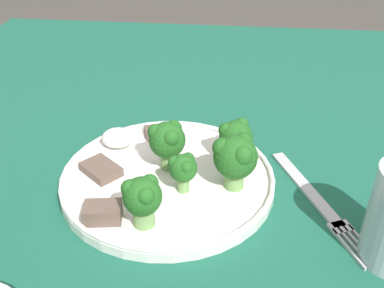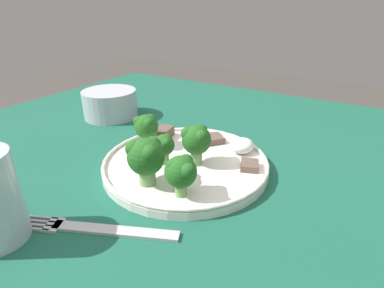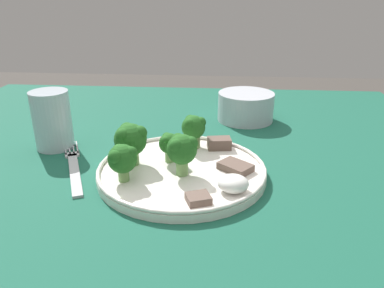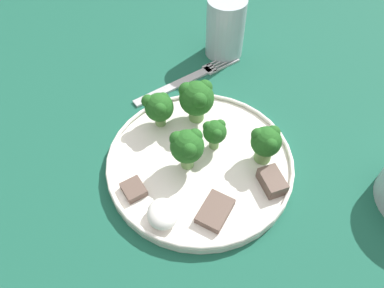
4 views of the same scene
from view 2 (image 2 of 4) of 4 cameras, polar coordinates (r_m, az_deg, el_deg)
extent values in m
cube|color=#195642|center=(0.44, 0.72, -10.07)|extent=(1.09, 1.19, 0.03)
cylinder|color=brown|center=(1.24, -9.29, -4.64)|extent=(0.06, 0.06, 0.68)
cylinder|color=white|center=(0.48, -1.21, -3.94)|extent=(0.26, 0.26, 0.01)
torus|color=white|center=(0.48, -1.22, -3.00)|extent=(0.26, 0.26, 0.01)
cube|color=#B2B2B7|center=(0.37, -14.45, -15.72)|extent=(0.07, 0.14, 0.00)
cube|color=#B2B2B7|center=(0.40, -24.78, -13.84)|extent=(0.03, 0.03, 0.00)
cube|color=#B2B2B7|center=(0.42, -27.53, -12.30)|extent=(0.03, 0.05, 0.00)
cube|color=#B2B2B7|center=(0.42, -28.03, -12.83)|extent=(0.03, 0.05, 0.00)
cube|color=#B2B2B7|center=(0.42, -28.54, -13.36)|extent=(0.03, 0.05, 0.00)
cube|color=#B2B2B7|center=(0.41, -29.07, -13.91)|extent=(0.03, 0.05, 0.00)
cylinder|color=#B7BCC6|center=(0.72, -15.31, 7.42)|extent=(0.12, 0.12, 0.06)
cylinder|color=white|center=(0.72, -15.27, 7.07)|extent=(0.10, 0.10, 0.05)
cylinder|color=#709E56|center=(0.42, -8.50, -6.00)|extent=(0.02, 0.02, 0.02)
sphere|color=#215B1E|center=(0.41, -8.76, -2.40)|extent=(0.05, 0.05, 0.05)
sphere|color=#215B1E|center=(0.41, -7.52, -0.13)|extent=(0.02, 0.02, 0.02)
sphere|color=#215B1E|center=(0.40, -11.02, -0.92)|extent=(0.02, 0.02, 0.02)
sphere|color=#215B1E|center=(0.39, -8.05, -1.83)|extent=(0.02, 0.02, 0.02)
cylinder|color=#709E56|center=(0.46, 0.82, -2.39)|extent=(0.02, 0.02, 0.03)
sphere|color=#215B1E|center=(0.45, 0.85, 0.80)|extent=(0.05, 0.05, 0.05)
sphere|color=#215B1E|center=(0.46, 1.72, 2.56)|extent=(0.02, 0.02, 0.02)
sphere|color=#215B1E|center=(0.45, -0.88, 2.00)|extent=(0.02, 0.02, 0.02)
sphere|color=#215B1E|center=(0.44, 1.74, 1.37)|extent=(0.02, 0.02, 0.02)
cylinder|color=#709E56|center=(0.47, -5.28, -2.58)|extent=(0.01, 0.01, 0.02)
sphere|color=#215B1E|center=(0.46, -5.39, -0.19)|extent=(0.03, 0.03, 0.03)
sphere|color=#215B1E|center=(0.46, -4.70, 1.09)|extent=(0.01, 0.01, 0.01)
sphere|color=#215B1E|center=(0.46, -6.67, 0.66)|extent=(0.01, 0.01, 0.01)
sphere|color=#215B1E|center=(0.45, -4.91, 0.18)|extent=(0.01, 0.01, 0.01)
cylinder|color=#709E56|center=(0.39, -1.64, -8.60)|extent=(0.02, 0.02, 0.02)
sphere|color=#215B1E|center=(0.38, -1.68, -5.49)|extent=(0.04, 0.04, 0.04)
sphere|color=#215B1E|center=(0.38, -0.67, -3.44)|extent=(0.02, 0.02, 0.02)
sphere|color=#215B1E|center=(0.38, -3.64, -4.22)|extent=(0.02, 0.02, 0.02)
sphere|color=#215B1E|center=(0.36, -0.77, -5.10)|extent=(0.02, 0.02, 0.02)
cylinder|color=#709E56|center=(0.53, -8.54, 0.70)|extent=(0.02, 0.02, 0.02)
sphere|color=#215B1E|center=(0.52, -8.72, 3.31)|extent=(0.04, 0.04, 0.04)
sphere|color=#215B1E|center=(0.52, -7.92, 4.70)|extent=(0.02, 0.02, 0.02)
sphere|color=#215B1E|center=(0.52, -10.15, 4.26)|extent=(0.02, 0.02, 0.02)
sphere|color=#215B1E|center=(0.50, -8.27, 3.83)|extent=(0.02, 0.02, 0.02)
cube|color=brown|center=(0.54, 3.30, 0.88)|extent=(0.06, 0.06, 0.01)
cube|color=brown|center=(0.46, 10.90, -4.02)|extent=(0.04, 0.04, 0.01)
cube|color=brown|center=(0.56, -5.45, 2.13)|extent=(0.04, 0.03, 0.02)
ellipsoid|color=white|center=(0.51, 9.50, -0.28)|extent=(0.04, 0.04, 0.02)
camera|label=1|loc=(0.72, -41.43, 27.71)|focal=42.00mm
camera|label=3|loc=(0.50, 70.30, 12.93)|focal=35.00mm
camera|label=4|loc=(0.70, 22.50, 40.28)|focal=35.00mm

